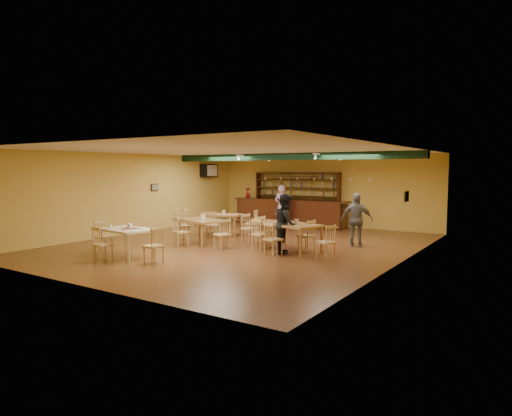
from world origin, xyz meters
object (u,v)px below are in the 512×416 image
Objects in this scene: bar_counter at (289,212)px; near_table at (127,243)px; dining_table_d at (292,238)px; patron_bar at (282,206)px; patron_right_a at (286,223)px; dining_table_b at (276,234)px; dining_table_c at (201,232)px; dining_table_a at (220,224)px.

near_table is (-0.32, -8.57, -0.16)m from bar_counter.
dining_table_d is 1.12× the size of near_table.
patron_bar is 1.03× the size of patron_right_a.
bar_counter reaches higher than dining_table_b.
dining_table_b is at bearing -65.41° from bar_counter.
dining_table_b is 0.95× the size of dining_table_c.
dining_table_a is 1.00× the size of dining_table_b.
near_table is at bearing 82.18° from patron_bar.
dining_table_a is 4.86m from near_table.
patron_bar reaches higher than dining_table_d.
dining_table_a is at bearing 174.57° from dining_table_d.
dining_table_a is at bearing 36.79° from patron_right_a.
patron_right_a is (2.89, -4.76, -0.03)m from patron_bar.
dining_table_b is 1.23m from patron_right_a.
dining_table_c is 0.93× the size of patron_right_a.
patron_bar reaches higher than patron_right_a.
patron_right_a is at bearing -61.84° from bar_counter.
dining_table_b is at bearing 41.23° from dining_table_c.
dining_table_a is at bearing 172.78° from dining_table_b.
dining_table_a is at bearing 129.88° from dining_table_c.
bar_counter is at bearing 95.49° from near_table.
dining_table_a is 3.21m from dining_table_b.
patron_bar is (-2.09, 3.96, 0.50)m from dining_table_b.
patron_bar reaches higher than dining_table_b.
patron_right_a is (2.99, -5.58, 0.29)m from bar_counter.
bar_counter is at bearing 0.56° from patron_right_a.
near_table is at bearing 104.45° from patron_right_a.
patron_bar is at bearing 54.63° from dining_table_a.
dining_table_b is 4.50m from patron_bar.
dining_table_a is (-0.85, -3.75, -0.18)m from bar_counter.
dining_table_d is (3.18, 0.35, 0.02)m from dining_table_c.
bar_counter is 3.41× the size of dining_table_b.
dining_table_b is 2.47m from dining_table_c.
dining_table_c reaches higher than dining_table_a.
dining_table_a is 4.26m from dining_table_d.
dining_table_b is 4.55m from near_table.
dining_table_c is 1.07× the size of near_table.
patron_bar is (0.10, -0.83, 0.32)m from bar_counter.
bar_counter is 2.95× the size of patron_bar.
patron_right_a is (3.31, 2.99, 0.46)m from near_table.
dining_table_d reaches higher than dining_table_c.
patron_bar is (0.20, 4.89, 0.48)m from dining_table_c.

